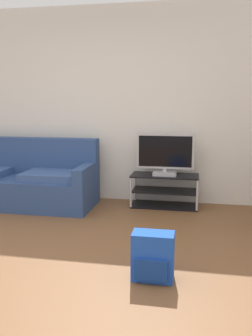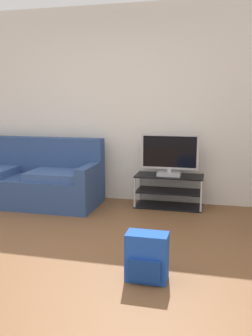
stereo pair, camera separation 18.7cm
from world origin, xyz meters
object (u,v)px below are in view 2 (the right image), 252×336
(tv_stand, at_px, (169,191))
(backpack, at_px, (147,257))
(flat_tv, at_px, (170,155))
(couch, at_px, (26,180))

(tv_stand, distance_m, backpack, 2.09)
(tv_stand, bearing_deg, flat_tv, -90.00)
(couch, bearing_deg, tv_stand, 7.16)
(tv_stand, distance_m, flat_tv, 0.49)
(tv_stand, height_order, backpack, tv_stand)
(couch, distance_m, flat_tv, 2.04)
(tv_stand, bearing_deg, backpack, -87.70)
(couch, distance_m, tv_stand, 2.01)
(tv_stand, height_order, flat_tv, flat_tv)
(couch, bearing_deg, flat_tv, 6.52)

